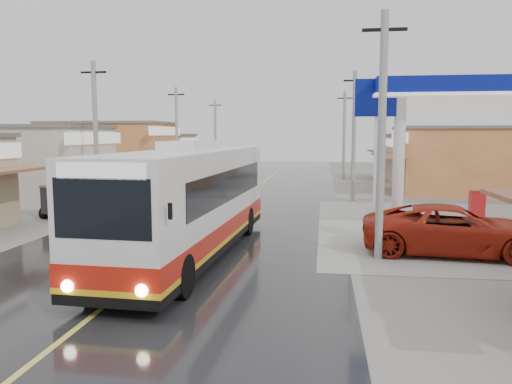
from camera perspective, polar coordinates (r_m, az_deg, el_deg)
ground at (r=17.82m, az=-9.40°, el=-6.87°), size 120.00×120.00×0.00m
road at (r=32.23m, az=-1.56°, el=-0.74°), size 12.00×90.00×0.02m
centre_line at (r=32.23m, az=-1.56°, el=-0.72°), size 0.15×90.00×0.01m
shopfronts_left at (r=39.25m, az=-19.90°, el=0.17°), size 11.00×44.00×5.20m
shopfronts_right at (r=30.48m, az=26.48°, el=-1.88°), size 11.00×44.00×4.80m
utility_poles_left at (r=34.99m, az=-12.68°, el=-0.34°), size 1.60×50.00×8.00m
utility_poles_right at (r=31.87m, az=10.96°, el=-0.96°), size 1.60×36.00×8.00m
coach_bus at (r=16.98m, az=-7.37°, el=-1.06°), size 3.36×12.58×3.89m
second_bus at (r=39.21m, az=-5.76°, el=3.06°), size 2.86×9.74×3.21m
jeepney at (r=18.49m, az=21.67°, el=-4.06°), size 6.43×3.49×1.71m
cyclist at (r=29.15m, az=-12.01°, el=-0.30°), size 1.25×2.08×2.12m
tricycle_near at (r=26.62m, az=-21.09°, el=-0.68°), size 1.64×2.32×1.67m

